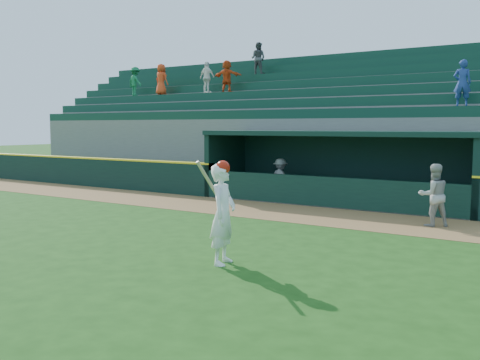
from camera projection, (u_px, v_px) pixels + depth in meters
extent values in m
plane|color=#1A4411|center=(201.00, 244.00, 11.93)|extent=(120.00, 120.00, 0.00)
cube|color=brown|center=(300.00, 214.00, 16.01)|extent=(40.00, 3.00, 0.01)
cube|color=black|center=(72.00, 171.00, 23.98)|extent=(15.50, 0.30, 1.20)
cube|color=yellow|center=(71.00, 157.00, 23.92)|extent=(15.50, 0.32, 0.06)
imported|color=#A7A7A2|center=(434.00, 195.00, 13.96)|extent=(1.01, 0.98, 1.65)
imported|color=#A9A9A4|center=(280.00, 178.00, 19.61)|extent=(1.02, 0.71, 1.44)
cube|color=slate|center=(337.00, 202.00, 18.35)|extent=(9.00, 2.60, 0.04)
cube|color=black|center=(227.00, 164.00, 20.73)|extent=(0.20, 2.60, 2.30)
cube|color=black|center=(352.00, 167.00, 19.32)|extent=(9.40, 0.20, 2.30)
cube|color=black|center=(338.00, 133.00, 18.11)|extent=(9.40, 2.80, 0.16)
cube|color=black|center=(322.00, 192.00, 17.28)|extent=(9.00, 0.16, 1.00)
cube|color=brown|center=(346.00, 193.00, 18.99)|extent=(8.40, 0.45, 0.10)
cube|color=slate|center=(357.00, 158.00, 19.72)|extent=(34.00, 0.85, 2.91)
cube|color=#0F3828|center=(357.00, 113.00, 19.46)|extent=(34.00, 0.60, 0.36)
cube|color=slate|center=(365.00, 151.00, 20.41)|extent=(34.00, 0.85, 3.36)
cube|color=#0F3828|center=(365.00, 102.00, 20.12)|extent=(34.00, 0.60, 0.36)
cube|color=slate|center=(373.00, 144.00, 21.10)|extent=(34.00, 0.85, 3.81)
cube|color=#0F3828|center=(373.00, 91.00, 20.79)|extent=(34.00, 0.60, 0.36)
cube|color=slate|center=(380.00, 138.00, 21.78)|extent=(34.00, 0.85, 4.26)
cube|color=#0F3828|center=(381.00, 81.00, 21.45)|extent=(34.00, 0.60, 0.36)
cube|color=slate|center=(387.00, 132.00, 22.47)|extent=(34.00, 0.85, 4.71)
cube|color=#0F3828|center=(388.00, 71.00, 22.11)|extent=(34.00, 0.60, 0.36)
cube|color=slate|center=(393.00, 127.00, 23.15)|extent=(34.00, 0.85, 5.16)
cube|color=#0F3828|center=(394.00, 62.00, 22.78)|extent=(34.00, 0.60, 0.36)
cube|color=slate|center=(399.00, 122.00, 23.84)|extent=(34.00, 0.85, 5.61)
cube|color=#0F3828|center=(400.00, 54.00, 23.44)|extent=(34.00, 0.60, 0.36)
cube|color=slate|center=(403.00, 122.00, 24.32)|extent=(34.50, 0.30, 5.61)
imported|color=#E64019|center=(161.00, 79.00, 26.62)|extent=(0.78, 0.54, 1.54)
imported|color=white|center=(207.00, 77.00, 25.09)|extent=(0.89, 0.43, 1.47)
imported|color=navy|center=(462.00, 83.00, 17.44)|extent=(0.61, 0.47, 1.51)
imported|color=#494949|center=(258.00, 59.00, 25.45)|extent=(0.78, 0.64, 1.52)
imported|color=#186C3D|center=(135.00, 82.00, 27.60)|extent=(1.06, 0.76, 1.49)
imported|color=#D64717|center=(227.00, 76.00, 24.47)|extent=(1.40, 0.62, 1.46)
imported|color=white|center=(223.00, 214.00, 10.11)|extent=(0.61, 0.79, 1.91)
sphere|color=red|center=(223.00, 168.00, 10.02)|extent=(0.27, 0.27, 0.27)
cylinder|color=tan|center=(208.00, 180.00, 9.96)|extent=(0.27, 0.48, 0.76)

